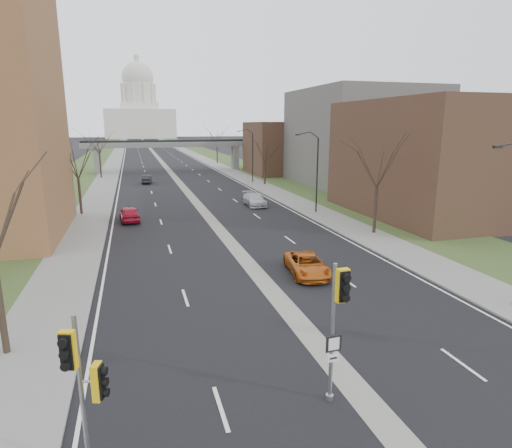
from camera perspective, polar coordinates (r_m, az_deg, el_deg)
name	(u,v)px	position (r m, az deg, el deg)	size (l,w,h in m)	color
ground	(381,419)	(16.10, 16.33, -23.71)	(700.00, 700.00, 0.00)	black
road_surface	(153,152)	(161.13, -13.59, 9.37)	(20.00, 600.00, 0.01)	black
median_strip	(153,152)	(161.13, -13.59, 9.37)	(1.20, 600.00, 0.02)	gray
sidewalk_right	(186,151)	(162.12, -9.30, 9.60)	(4.00, 600.00, 0.12)	gray
sidewalk_left	(118,152)	(161.02, -17.91, 9.12)	(4.00, 600.00, 0.12)	gray
grass_verge_right	(202,151)	(162.95, -7.18, 9.68)	(8.00, 600.00, 0.10)	#374922
grass_verge_left	(100,152)	(161.31, -20.06, 8.97)	(8.00, 600.00, 0.10)	#374922
commercial_block_near	(439,158)	(49.94, 23.17, 8.04)	(16.00, 20.00, 12.00)	brown
commercial_block_mid	(360,137)	(72.01, 13.64, 11.15)	(18.00, 22.00, 15.00)	#605D58
commercial_block_far	(286,148)	(85.98, 4.01, 10.07)	(14.00, 14.00, 10.00)	brown
pedestrian_bridge	(169,148)	(91.10, -11.57, 9.91)	(34.00, 3.00, 6.45)	slate
capitol	(140,112)	(330.89, -15.26, 14.24)	(48.00, 42.00, 55.75)	silver
streetlight_mid	(311,149)	(46.54, 7.33, 9.86)	(2.61, 0.20, 8.70)	black
streetlight_far	(248,141)	(71.14, -1.11, 11.05)	(2.61, 0.20, 8.70)	black
tree_left_b	(76,157)	(49.11, -22.84, 8.27)	(6.75, 6.75, 8.81)	#382B21
tree_left_c	(98,139)	(82.91, -20.30, 10.61)	(7.65, 7.65, 9.99)	#382B21
tree_right_a	(379,159)	(38.62, 16.02, 8.34)	(7.20, 7.20, 9.40)	#382B21
tree_right_b	(265,148)	(68.87, 1.20, 10.04)	(6.30, 6.30, 8.22)	#382B21
tree_right_c	(217,135)	(107.66, -5.26, 11.74)	(7.65, 7.65, 9.99)	#382B21
signal_pole_left	(83,376)	(12.71, -22.05, -18.27)	(1.04, 0.79, 4.73)	gray
signal_pole_median	(338,310)	(14.63, 10.86, -11.25)	(0.59, 0.83, 5.07)	gray
car_left_near	(130,214)	(44.87, -16.51, 1.34)	(1.85, 4.59, 1.56)	maroon
car_left_far	(147,179)	(73.65, -14.35, 5.80)	(1.39, 3.98, 1.31)	black
car_right_near	(307,264)	(28.02, 6.79, -5.37)	(2.23, 4.83, 1.34)	#B85513
car_right_mid	(254,199)	(51.46, -0.24, 3.31)	(2.10, 5.16, 1.50)	#B7B7BF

